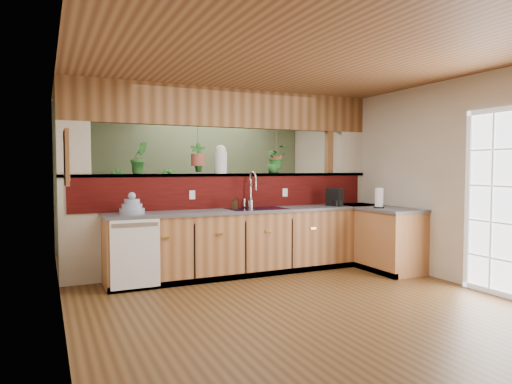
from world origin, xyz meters
name	(u,v)px	position (x,y,z in m)	size (l,w,h in m)	color
ground	(272,291)	(0.00, 0.00, 0.00)	(4.60, 7.00, 0.01)	#4D3217
ceiling	(273,71)	(0.00, 0.00, 2.60)	(4.60, 7.00, 0.01)	brown
wall_back	(188,177)	(0.00, 3.50, 1.30)	(4.60, 0.02, 2.60)	beige
wall_left	(60,185)	(-2.30, 0.00, 1.30)	(0.02, 7.00, 2.60)	beige
wall_right	(420,180)	(2.30, 0.00, 1.30)	(0.02, 7.00, 2.60)	beige
pass_through_partition	(232,187)	(0.03, 1.35, 1.19)	(4.60, 0.21, 2.60)	beige
pass_through_ledge	(230,175)	(0.00, 1.35, 1.37)	(4.60, 0.21, 0.04)	brown
header_beam	(230,108)	(0.00, 1.35, 2.33)	(4.60, 0.15, 0.55)	brown
sage_backwall	(188,177)	(0.00, 3.48, 1.30)	(4.55, 0.02, 2.55)	#5C6E4B
countertop	(297,239)	(0.84, 0.87, 0.45)	(4.14, 1.52, 0.90)	#995F34
dishwasher	(135,254)	(-1.48, 0.66, 0.46)	(0.58, 0.03, 0.82)	white
navy_sink	(257,214)	(0.25, 0.98, 0.82)	(0.82, 0.50, 0.18)	black
french_door	(503,205)	(2.27, -1.30, 1.05)	(0.06, 1.02, 2.16)	white
framed_print	(67,158)	(-2.27, -0.80, 1.55)	(0.04, 0.35, 0.45)	#995F34
faucet	(252,188)	(0.24, 1.13, 1.18)	(0.23, 0.23, 0.52)	#B7B7B2
dish_stack	(132,207)	(-1.46, 0.99, 0.98)	(0.31, 0.31, 0.27)	#8C97B5
soap_dispenser	(235,203)	(-0.06, 1.04, 0.99)	(0.08, 0.08, 0.17)	#332412
coffee_maker	(335,198)	(1.52, 0.91, 1.02)	(0.14, 0.24, 0.26)	black
paper_towel	(379,198)	(1.88, 0.34, 1.04)	(0.14, 0.14, 0.30)	black
glass_jar	(221,159)	(-0.14, 1.35, 1.59)	(0.18, 0.18, 0.41)	silver
ledge_plant_left	(139,158)	(-1.29, 1.35, 1.61)	(0.24, 0.19, 0.43)	#225C21
ledge_plant_right	(273,162)	(0.70, 1.35, 1.56)	(0.19, 0.19, 0.35)	#225C21
hanging_plant_a	(198,148)	(-0.48, 1.35, 1.75)	(0.25, 0.21, 0.55)	brown
hanging_plant_b	(276,147)	(0.75, 1.35, 1.78)	(0.37, 0.34, 0.53)	brown
shelving_console	(153,223)	(-0.70, 3.25, 0.50)	(1.53, 0.41, 1.02)	black
shelf_plant_a	(118,181)	(-1.29, 3.25, 1.24)	(0.24, 0.16, 0.46)	#225C21
shelf_plant_b	(168,181)	(-0.43, 3.25, 1.24)	(0.25, 0.25, 0.45)	#225C21
floor_plant	(262,233)	(0.95, 2.26, 0.34)	(0.62, 0.53, 0.69)	#225C21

